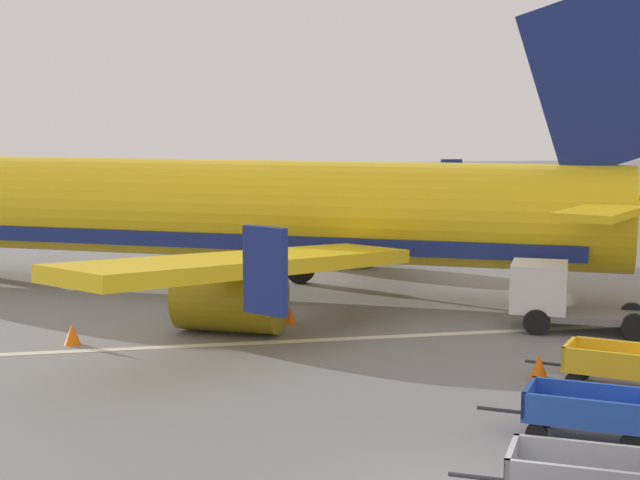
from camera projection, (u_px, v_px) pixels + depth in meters
name	position (u px, v px, depth m)	size (l,w,h in m)	color
apron_stripe	(323.00, 340.00, 28.95)	(120.00, 0.36, 0.01)	silver
airplane	(246.00, 212.00, 36.36)	(35.15, 28.99, 11.34)	yellow
baggage_cart_second_in_row	(582.00, 480.00, 16.37)	(3.46, 2.44, 1.07)	gray
baggage_cart_third_in_row	(586.00, 412.00, 20.05)	(3.38, 2.55, 1.07)	#234CB2
baggage_cart_fourth_in_row	(617.00, 365.00, 23.78)	(3.26, 2.75, 1.07)	gold
service_truck_beside_carts	(555.00, 295.00, 30.19)	(4.76, 3.65, 2.10)	slate
traffic_cone_near_plane	(539.00, 368.00, 24.50)	(0.53, 0.53, 0.70)	orange
traffic_cone_mid_apron	(72.00, 334.00, 28.31)	(0.49, 0.49, 0.64)	orange
traffic_cone_by_carts	(290.00, 315.00, 31.11)	(0.45, 0.45, 0.59)	orange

